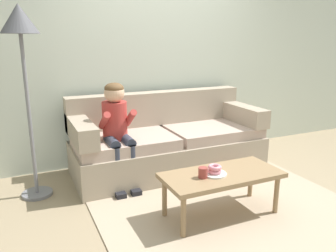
# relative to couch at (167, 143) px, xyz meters

# --- Properties ---
(ground) EXTENTS (10.00, 10.00, 0.00)m
(ground) POSITION_rel_couch_xyz_m (0.10, -0.84, -0.33)
(ground) COLOR #9E896B
(wall_back) EXTENTS (8.00, 0.10, 2.80)m
(wall_back) POSITION_rel_couch_xyz_m (0.10, 0.56, 1.07)
(wall_back) COLOR beige
(wall_back) RESTS_ON ground
(area_rug) EXTENTS (2.36, 2.01, 0.01)m
(area_rug) POSITION_rel_couch_xyz_m (0.10, -1.09, -0.33)
(area_rug) COLOR tan
(area_rug) RESTS_ON ground
(couch) EXTENTS (2.22, 0.90, 0.90)m
(couch) POSITION_rel_couch_xyz_m (0.00, 0.00, 0.00)
(couch) COLOR tan
(couch) RESTS_ON ground
(coffee_table) EXTENTS (1.05, 0.49, 0.40)m
(coffee_table) POSITION_rel_couch_xyz_m (-0.02, -1.21, 0.03)
(coffee_table) COLOR #937551
(coffee_table) RESTS_ON ground
(person_child) EXTENTS (0.34, 0.58, 1.10)m
(person_child) POSITION_rel_couch_xyz_m (-0.67, -0.20, 0.34)
(person_child) COLOR #AD3833
(person_child) RESTS_ON ground
(plate) EXTENTS (0.21, 0.21, 0.01)m
(plate) POSITION_rel_couch_xyz_m (-0.10, -1.21, 0.08)
(plate) COLOR white
(plate) RESTS_ON coffee_table
(donut) EXTENTS (0.17, 0.17, 0.04)m
(donut) POSITION_rel_couch_xyz_m (-0.10, -1.21, 0.10)
(donut) COLOR pink
(donut) RESTS_ON plate
(donut_second) EXTENTS (0.12, 0.12, 0.04)m
(donut_second) POSITION_rel_couch_xyz_m (-0.10, -1.21, 0.14)
(donut_second) COLOR pink
(donut_second) RESTS_ON donut
(mug) EXTENTS (0.08, 0.08, 0.09)m
(mug) POSITION_rel_couch_xyz_m (-0.23, -1.22, 0.12)
(mug) COLOR #993D38
(mug) RESTS_ON coffee_table
(toy_controller) EXTENTS (0.23, 0.09, 0.05)m
(toy_controller) POSITION_rel_couch_xyz_m (0.52, -0.71, -0.31)
(toy_controller) COLOR red
(toy_controller) RESTS_ON ground
(floor_lamp) EXTENTS (0.34, 0.34, 1.84)m
(floor_lamp) POSITION_rel_couch_xyz_m (-1.49, -0.10, 1.20)
(floor_lamp) COLOR slate
(floor_lamp) RESTS_ON ground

